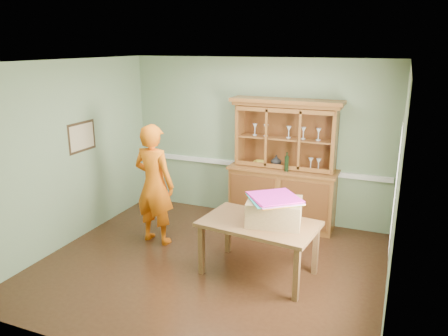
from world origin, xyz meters
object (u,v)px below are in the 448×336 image
at_px(china_hutch, 283,182).
at_px(person, 154,184).
at_px(cardboard_box, 274,212).
at_px(dining_table, 259,228).

distance_m(china_hutch, person, 2.10).
bearing_deg(china_hutch, cardboard_box, -78.91).
bearing_deg(dining_table, china_hutch, 101.70).
xyz_separation_m(cardboard_box, person, (-1.92, 0.30, 0.03)).
xyz_separation_m(china_hutch, dining_table, (0.15, -1.71, -0.09)).
bearing_deg(person, cardboard_box, 177.03).
bearing_deg(china_hutch, person, -139.53).
distance_m(dining_table, cardboard_box, 0.30).
bearing_deg(person, dining_table, 174.66).
bearing_deg(person, china_hutch, -133.50).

